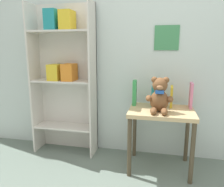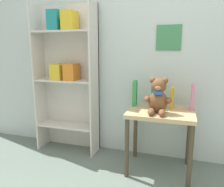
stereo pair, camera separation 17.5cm
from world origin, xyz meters
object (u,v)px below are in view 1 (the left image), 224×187
(bookshelf_side, at_px, (64,71))
(book_standing_yellow, at_px, (171,96))
(teddy_bear, at_px, (159,96))
(book_standing_teal, at_px, (153,96))
(book_standing_green, at_px, (135,93))
(display_table, at_px, (161,120))
(book_standing_pink, at_px, (191,95))

(bookshelf_side, relative_size, book_standing_yellow, 8.00)
(teddy_bear, xyz_separation_m, book_standing_teal, (-0.06, 0.20, -0.05))
(book_standing_green, xyz_separation_m, book_standing_yellow, (0.36, 0.01, -0.02))
(display_table, xyz_separation_m, teddy_bear, (-0.02, -0.08, 0.24))
(book_standing_yellow, relative_size, book_standing_pink, 0.84)
(book_standing_green, height_order, book_standing_yellow, book_standing_green)
(book_standing_teal, bearing_deg, book_standing_yellow, -0.03)
(teddy_bear, bearing_deg, book_standing_teal, 107.60)
(book_standing_teal, relative_size, book_standing_pink, 0.80)
(bookshelf_side, height_order, book_standing_pink, bookshelf_side)
(book_standing_yellow, bearing_deg, book_standing_teal, -175.87)
(teddy_bear, distance_m, book_standing_green, 0.31)
(book_standing_green, bearing_deg, book_standing_yellow, -0.33)
(book_standing_teal, bearing_deg, book_standing_pink, -1.26)
(bookshelf_side, height_order, book_standing_teal, bookshelf_side)
(teddy_bear, distance_m, book_standing_yellow, 0.24)
(display_table, height_order, book_standing_yellow, book_standing_yellow)
(book_standing_teal, bearing_deg, bookshelf_side, 175.08)
(book_standing_green, xyz_separation_m, book_standing_pink, (0.54, 0.01, -0.00))
(bookshelf_side, height_order, book_standing_yellow, bookshelf_side)
(book_standing_yellow, bearing_deg, bookshelf_side, -179.99)
(bookshelf_side, distance_m, book_standing_green, 0.81)
(book_standing_green, bearing_deg, display_table, -26.60)
(display_table, distance_m, book_standing_yellow, 0.26)
(book_standing_teal, distance_m, book_standing_yellow, 0.18)
(display_table, relative_size, book_standing_teal, 3.08)
(teddy_bear, bearing_deg, display_table, 71.73)
(display_table, distance_m, book_standing_teal, 0.25)
(teddy_bear, xyz_separation_m, book_standing_pink, (0.29, 0.21, -0.02))
(book_standing_teal, xyz_separation_m, book_standing_pink, (0.36, 0.00, 0.02))
(display_table, relative_size, book_standing_green, 2.39)
(bookshelf_side, relative_size, display_table, 2.71)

